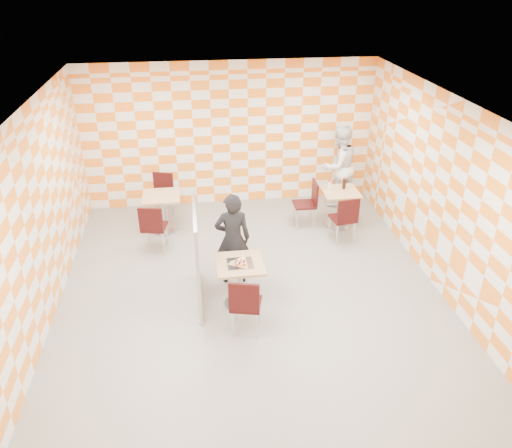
{
  "coord_description": "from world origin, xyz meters",
  "views": [
    {
      "loc": [
        -0.8,
        -6.44,
        4.72
      ],
      "look_at": [
        0.1,
        0.2,
        1.15
      ],
      "focal_mm": 35.0,
      "sensor_mm": 36.0,
      "label": 1
    }
  ],
  "objects_px": {
    "man_white": "(339,166)",
    "chair_empty_far": "(162,192)",
    "partition": "(197,255)",
    "soda_bottle": "(344,184)",
    "sport_bottle": "(329,185)",
    "chair_second_front": "(345,216)",
    "second_table": "(339,202)",
    "chair_main_front": "(245,303)",
    "chair_second_side": "(309,200)",
    "chair_empty_near": "(153,225)",
    "man_dark": "(233,239)",
    "main_table": "(240,276)",
    "empty_table": "(162,207)"
  },
  "relations": [
    {
      "from": "main_table",
      "to": "soda_bottle",
      "type": "relative_size",
      "value": 3.26
    },
    {
      "from": "chair_second_front",
      "to": "second_table",
      "type": "bearing_deg",
      "value": 82.71
    },
    {
      "from": "sport_bottle",
      "to": "chair_second_front",
      "type": "bearing_deg",
      "value": -81.09
    },
    {
      "from": "chair_empty_near",
      "to": "main_table",
      "type": "bearing_deg",
      "value": -52.3
    },
    {
      "from": "chair_second_front",
      "to": "chair_second_side",
      "type": "bearing_deg",
      "value": 122.66
    },
    {
      "from": "chair_empty_far",
      "to": "sport_bottle",
      "type": "distance_m",
      "value": 3.35
    },
    {
      "from": "second_table",
      "to": "chair_second_side",
      "type": "relative_size",
      "value": 0.81
    },
    {
      "from": "chair_second_front",
      "to": "soda_bottle",
      "type": "bearing_deg",
      "value": 76.74
    },
    {
      "from": "partition",
      "to": "soda_bottle",
      "type": "bearing_deg",
      "value": 36.62
    },
    {
      "from": "chair_main_front",
      "to": "second_table",
      "type": "bearing_deg",
      "value": 53.7
    },
    {
      "from": "main_table",
      "to": "chair_second_side",
      "type": "distance_m",
      "value": 2.91
    },
    {
      "from": "man_dark",
      "to": "sport_bottle",
      "type": "bearing_deg",
      "value": -138.63
    },
    {
      "from": "chair_empty_far",
      "to": "partition",
      "type": "xyz_separation_m",
      "value": [
        0.63,
        -2.94,
        0.25
      ]
    },
    {
      "from": "partition",
      "to": "sport_bottle",
      "type": "distance_m",
      "value": 3.4
    },
    {
      "from": "second_table",
      "to": "man_dark",
      "type": "xyz_separation_m",
      "value": [
        -2.25,
        -1.65,
        0.27
      ]
    },
    {
      "from": "chair_empty_far",
      "to": "soda_bottle",
      "type": "relative_size",
      "value": 4.02
    },
    {
      "from": "man_white",
      "to": "soda_bottle",
      "type": "xyz_separation_m",
      "value": [
        -0.14,
        -0.87,
        -0.02
      ]
    },
    {
      "from": "chair_empty_near",
      "to": "soda_bottle",
      "type": "bearing_deg",
      "value": 9.81
    },
    {
      "from": "chair_empty_near",
      "to": "partition",
      "type": "height_order",
      "value": "partition"
    },
    {
      "from": "empty_table",
      "to": "chair_main_front",
      "type": "height_order",
      "value": "chair_main_front"
    },
    {
      "from": "second_table",
      "to": "man_white",
      "type": "bearing_deg",
      "value": 76.5
    },
    {
      "from": "chair_main_front",
      "to": "sport_bottle",
      "type": "xyz_separation_m",
      "value": [
        2.0,
        3.11,
        0.29
      ]
    },
    {
      "from": "man_white",
      "to": "chair_empty_far",
      "type": "bearing_deg",
      "value": -21.76
    },
    {
      "from": "main_table",
      "to": "chair_main_front",
      "type": "distance_m",
      "value": 0.7
    },
    {
      "from": "empty_table",
      "to": "sport_bottle",
      "type": "bearing_deg",
      "value": -2.9
    },
    {
      "from": "soda_bottle",
      "to": "main_table",
      "type": "bearing_deg",
      "value": -133.61
    },
    {
      "from": "second_table",
      "to": "chair_second_side",
      "type": "height_order",
      "value": "chair_second_side"
    },
    {
      "from": "main_table",
      "to": "man_white",
      "type": "xyz_separation_m",
      "value": [
        2.44,
        3.29,
        0.36
      ]
    },
    {
      "from": "second_table",
      "to": "soda_bottle",
      "type": "height_order",
      "value": "soda_bottle"
    },
    {
      "from": "chair_second_side",
      "to": "man_white",
      "type": "xyz_separation_m",
      "value": [
        0.82,
        0.87,
        0.33
      ]
    },
    {
      "from": "chair_empty_far",
      "to": "partition",
      "type": "height_order",
      "value": "partition"
    },
    {
      "from": "chair_main_front",
      "to": "soda_bottle",
      "type": "relative_size",
      "value": 4.02
    },
    {
      "from": "chair_main_front",
      "to": "chair_second_side",
      "type": "height_order",
      "value": "same"
    },
    {
      "from": "chair_second_front",
      "to": "man_dark",
      "type": "distance_m",
      "value": 2.38
    },
    {
      "from": "main_table",
      "to": "chair_empty_far",
      "type": "height_order",
      "value": "chair_empty_far"
    },
    {
      "from": "sport_bottle",
      "to": "soda_bottle",
      "type": "relative_size",
      "value": 0.87
    },
    {
      "from": "partition",
      "to": "man_white",
      "type": "relative_size",
      "value": 0.89
    },
    {
      "from": "man_white",
      "to": "soda_bottle",
      "type": "distance_m",
      "value": 0.89
    },
    {
      "from": "chair_second_side",
      "to": "chair_empty_far",
      "type": "xyz_separation_m",
      "value": [
        -2.87,
        0.77,
        0.0
      ]
    },
    {
      "from": "soda_bottle",
      "to": "chair_empty_near",
      "type": "bearing_deg",
      "value": -170.19
    },
    {
      "from": "man_white",
      "to": "chair_empty_near",
      "type": "bearing_deg",
      "value": -1.75
    },
    {
      "from": "chair_empty_near",
      "to": "chair_empty_far",
      "type": "distance_m",
      "value": 1.41
    },
    {
      "from": "main_table",
      "to": "second_table",
      "type": "xyz_separation_m",
      "value": [
        2.2,
        2.31,
        0.0
      ]
    },
    {
      "from": "chair_main_front",
      "to": "main_table",
      "type": "bearing_deg",
      "value": 89.52
    },
    {
      "from": "chair_main_front",
      "to": "chair_empty_far",
      "type": "xyz_separation_m",
      "value": [
        -1.25,
        3.88,
        0.0
      ]
    },
    {
      "from": "partition",
      "to": "soda_bottle",
      "type": "height_order",
      "value": "partition"
    },
    {
      "from": "second_table",
      "to": "man_dark",
      "type": "relative_size",
      "value": 0.48
    },
    {
      "from": "chair_second_side",
      "to": "second_table",
      "type": "bearing_deg",
      "value": -10.55
    },
    {
      "from": "chair_second_side",
      "to": "empty_table",
      "type": "bearing_deg",
      "value": 176.86
    },
    {
      "from": "second_table",
      "to": "chair_empty_far",
      "type": "bearing_deg",
      "value": 165.81
    }
  ]
}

